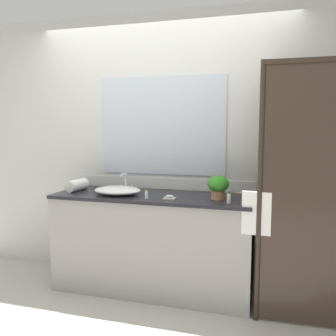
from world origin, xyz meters
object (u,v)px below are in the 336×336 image
Objects in this scene: soap_dish at (170,197)px; amenity_bottle_conditioner at (218,191)px; potted_plant at (218,186)px; rolled_towel_near_edge at (77,185)px; sink_basin at (118,190)px; amenity_bottle_body_wash at (229,198)px; amenity_bottle_shampoo at (146,195)px; faucet at (125,185)px.

soap_dish is 1.17× the size of amenity_bottle_conditioner.
potted_plant is 1.36m from rolled_towel_near_edge.
potted_plant is at bearing -1.12° from rolled_towel_near_edge.
potted_plant is at bearing 1.75° from sink_basin.
amenity_bottle_shampoo is at bearing -177.96° from amenity_bottle_body_wash.
rolled_towel_near_edge reaches higher than amenity_bottle_conditioner.
soap_dish is at bearing 15.82° from amenity_bottle_shampoo.
soap_dish is 0.20m from amenity_bottle_shampoo.
rolled_towel_near_edge is (-1.47, 0.17, 0.01)m from amenity_bottle_body_wash.
amenity_bottle_body_wash is (1.02, -0.30, -0.01)m from faucet.
soap_dish is at bearing -145.75° from amenity_bottle_conditioner.
potted_plant is 2.36× the size of amenity_bottle_conditioner.
soap_dish is 0.97m from rolled_towel_near_edge.
rolled_towel_near_edge reaches higher than amenity_bottle_body_wash.
sink_basin is 2.16× the size of potted_plant.
sink_basin is at bearing 170.93° from soap_dish.
faucet reaches higher than soap_dish.
potted_plant is 2.14× the size of amenity_bottle_body_wash.
amenity_bottle_conditioner is (0.38, 0.26, 0.03)m from soap_dish.
rolled_towel_near_edge is at bearing 166.09° from amenity_bottle_shampoo.
soap_dish is at bearing -164.40° from potted_plant.
rolled_towel_near_edge is (-0.77, 0.19, 0.02)m from amenity_bottle_shampoo.
faucet is 1.82× the size of amenity_bottle_body_wash.
amenity_bottle_body_wash reaches higher than amenity_bottle_conditioner.
potted_plant is at bearing -83.21° from amenity_bottle_conditioner.
amenity_bottle_shampoo is (0.33, -0.33, -0.02)m from faucet.
amenity_bottle_shampoo is at bearing -22.59° from sink_basin.
amenity_bottle_conditioner reaches higher than sink_basin.
potted_plant is at bearing -9.96° from faucet.
sink_basin is 1.03m from amenity_bottle_body_wash.
amenity_bottle_conditioner is at bearing 5.15° from rolled_towel_near_edge.
amenity_bottle_conditioner is 0.91× the size of amenity_bottle_body_wash.
potted_plant is (0.92, -0.16, 0.06)m from faucet.
faucet is 0.85× the size of potted_plant.
faucet reaches higher than amenity_bottle_conditioner.
potted_plant is 0.17m from amenity_bottle_conditioner.
soap_dish is 0.51m from amenity_bottle_body_wash.
rolled_towel_near_edge reaches higher than sink_basin.
rolled_towel_near_edge is at bearing -174.85° from amenity_bottle_conditioner.
faucet is 0.75× the size of rolled_towel_near_edge.
amenity_bottle_conditioner reaches higher than amenity_bottle_shampoo.
sink_basin is 0.92m from potted_plant.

